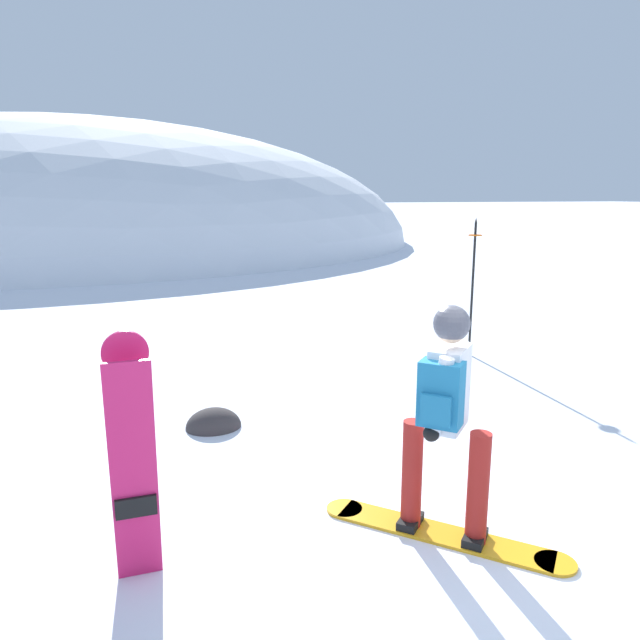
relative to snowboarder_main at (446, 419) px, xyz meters
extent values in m
plane|color=white|center=(0.17, -0.34, -0.92)|extent=(300.00, 300.00, 0.00)
ellipsoid|color=white|center=(-4.20, 28.61, -0.92)|extent=(33.54, 30.18, 11.93)
cube|color=orange|center=(0.02, 0.02, -0.91)|extent=(1.29, 1.31, 0.02)
cylinder|color=orange|center=(-0.52, 0.58, -0.91)|extent=(0.28, 0.28, 0.02)
cylinder|color=orange|center=(0.57, -0.54, -0.91)|extent=(0.28, 0.28, 0.02)
cube|color=black|center=(-0.15, 0.19, -0.86)|extent=(0.28, 0.28, 0.06)
cube|color=black|center=(0.19, -0.15, -0.86)|extent=(0.28, 0.28, 0.06)
cylinder|color=maroon|center=(-0.15, 0.19, -0.48)|extent=(0.15, 0.15, 0.82)
cylinder|color=maroon|center=(0.19, -0.15, -0.48)|extent=(0.15, 0.15, 0.82)
cube|color=silver|center=(0.02, 0.02, 0.22)|extent=(0.41, 0.41, 0.58)
cylinder|color=silver|center=(-0.14, -0.14, 0.22)|extent=(0.20, 0.20, 0.57)
cylinder|color=silver|center=(0.19, 0.18, 0.22)|extent=(0.20, 0.20, 0.57)
sphere|color=black|center=(-0.18, -0.13, -0.03)|extent=(0.11, 0.11, 0.11)
sphere|color=black|center=(0.17, 0.22, -0.03)|extent=(0.11, 0.11, 0.11)
cube|color=teal|center=(-0.12, -0.12, 0.24)|extent=(0.32, 0.33, 0.44)
cube|color=teal|center=(-0.19, -0.19, 0.16)|extent=(0.18, 0.18, 0.20)
sphere|color=beige|center=(0.02, 0.02, 0.64)|extent=(0.21, 0.21, 0.21)
sphere|color=#4C4C56|center=(0.02, 0.02, 0.67)|extent=(0.25, 0.25, 0.25)
cube|color=navy|center=(0.12, 0.11, 0.64)|extent=(0.14, 0.14, 0.08)
cube|color=#D11E5B|center=(-2.08, 0.17, -0.17)|extent=(0.28, 0.23, 1.51)
cylinder|color=#D11E5B|center=(-2.08, 0.27, 0.59)|extent=(0.28, 0.06, 0.28)
cube|color=black|center=(-2.08, 0.20, 0.05)|extent=(0.25, 0.09, 0.15)
cube|color=black|center=(-2.08, 0.20, -0.39)|extent=(0.25, 0.09, 0.15)
cylinder|color=black|center=(2.98, 4.26, 0.09)|extent=(0.04, 0.04, 2.02)
cylinder|color=orange|center=(2.98, 4.26, 0.92)|extent=(0.20, 0.20, 0.02)
cone|color=black|center=(2.98, 4.26, 1.14)|extent=(0.04, 0.04, 0.08)
ellipsoid|color=#383333|center=(-1.23, 2.62, -0.92)|extent=(0.59, 0.50, 0.41)
camera|label=1|loc=(-2.08, -3.38, 1.53)|focal=33.20mm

